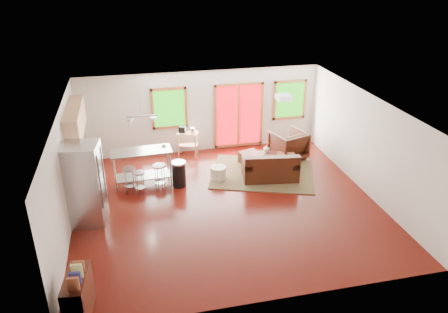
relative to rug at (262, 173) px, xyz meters
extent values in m
cube|color=#350905|center=(-1.40, -1.43, -0.02)|extent=(7.50, 7.00, 0.02)
cube|color=silver|center=(-1.40, -1.43, 2.60)|extent=(7.50, 7.00, 0.02)
cube|color=beige|center=(-1.40, 2.08, 1.29)|extent=(7.50, 0.02, 2.60)
cube|color=beige|center=(-5.16, -1.43, 1.29)|extent=(0.02, 7.00, 2.60)
cube|color=beige|center=(2.36, -1.43, 1.29)|extent=(0.02, 7.00, 2.60)
cube|color=beige|center=(-1.40, -4.94, 1.29)|extent=(7.50, 0.02, 2.60)
cube|color=#18630C|center=(-2.40, 2.03, 1.49)|extent=(0.94, 0.02, 1.14)
cube|color=#964A27|center=(-2.40, 2.03, 2.10)|extent=(1.10, 0.05, 0.08)
cube|color=#964A27|center=(-2.40, 2.03, 0.88)|extent=(1.10, 0.05, 0.08)
cube|color=#964A27|center=(-2.91, 2.03, 1.49)|extent=(0.08, 0.05, 1.30)
cube|color=#964A27|center=(-1.89, 2.03, 1.49)|extent=(0.08, 0.05, 1.30)
cube|color=#CB0009|center=(-0.20, 2.03, 1.09)|extent=(1.44, 0.02, 1.94)
cube|color=#964A27|center=(-0.20, 2.03, 2.10)|extent=(1.60, 0.05, 0.08)
cube|color=#964A27|center=(-0.20, 2.03, 0.08)|extent=(1.60, 0.05, 0.08)
cube|color=#964A27|center=(-0.96, 2.03, 1.09)|extent=(0.08, 0.05, 2.10)
cube|color=#964A27|center=(0.56, 2.03, 1.09)|extent=(0.08, 0.05, 2.10)
cube|color=#964A27|center=(-0.20, 2.03, 1.09)|extent=(0.08, 0.05, 1.94)
cube|color=#18630C|center=(1.50, 2.03, 1.49)|extent=(0.94, 0.02, 1.14)
cube|color=#964A27|center=(1.50, 2.03, 2.10)|extent=(1.10, 0.05, 0.08)
cube|color=#964A27|center=(1.50, 2.03, 0.88)|extent=(1.10, 0.05, 0.08)
cube|color=#964A27|center=(0.99, 2.03, 1.49)|extent=(0.08, 0.05, 1.30)
cube|color=#964A27|center=(2.01, 2.03, 1.49)|extent=(0.08, 0.05, 1.30)
cube|color=#385031|center=(0.00, 0.00, 0.00)|extent=(3.45, 3.05, 0.03)
cube|color=black|center=(0.11, -0.30, 0.20)|extent=(1.63, 1.08, 0.43)
cube|color=black|center=(0.06, -0.63, 0.60)|extent=(1.54, 0.43, 0.39)
cube|color=black|center=(-0.54, -0.20, 0.49)|extent=(0.33, 0.88, 0.16)
cube|color=black|center=(0.76, -0.40, 0.49)|extent=(0.33, 0.88, 0.16)
cube|color=black|center=(-0.21, -0.20, 0.47)|extent=(0.71, 0.65, 0.12)
cube|color=black|center=(0.45, -0.30, 0.47)|extent=(0.71, 0.65, 0.12)
cube|color=#35140C|center=(0.27, 0.48, 0.34)|extent=(1.04, 0.78, 0.04)
cube|color=#35140C|center=(-0.16, 0.38, 0.15)|extent=(0.07, 0.07, 0.33)
cube|color=#35140C|center=(0.59, 0.18, 0.15)|extent=(0.07, 0.07, 0.33)
cube|color=#35140C|center=(-0.05, 0.78, 0.15)|extent=(0.07, 0.07, 0.33)
cube|color=#35140C|center=(0.70, 0.57, 0.15)|extent=(0.07, 0.07, 0.33)
imported|color=black|center=(1.08, 0.86, 0.47)|extent=(1.17, 1.13, 0.98)
cube|color=black|center=(-0.17, 0.70, 0.17)|extent=(0.70, 0.70, 0.37)
cylinder|color=beige|center=(-1.33, -0.06, 0.18)|extent=(0.51, 0.51, 0.39)
imported|color=silver|center=(0.31, 0.64, 0.48)|extent=(0.26, 0.26, 0.19)
sphere|color=#D24A26|center=(0.35, 0.65, 0.64)|extent=(0.10, 0.10, 0.07)
sphere|color=#D24A26|center=(0.27, 0.63, 0.66)|extent=(0.10, 0.10, 0.07)
sphere|color=#D24A26|center=(0.33, 0.68, 0.68)|extent=(0.10, 0.10, 0.07)
imported|color=brown|center=(0.57, 0.39, 0.54)|extent=(0.22, 0.11, 0.31)
cube|color=tan|center=(-4.85, 0.27, 0.44)|extent=(0.60, 2.20, 0.90)
cube|color=black|center=(-4.85, 0.27, 0.91)|extent=(0.64, 2.24, 0.04)
cube|color=tan|center=(-4.97, 0.27, 1.94)|extent=(0.36, 2.20, 0.70)
cylinder|color=#B7BABC|center=(-4.85, -0.23, 1.02)|extent=(0.12, 0.12, 0.18)
cube|color=black|center=(-4.85, 0.67, 1.03)|extent=(0.22, 0.18, 0.20)
cube|color=#B7BABC|center=(-4.75, -1.48, 0.98)|extent=(0.89, 0.87, 1.98)
cube|color=gray|center=(-4.37, -1.53, 0.98)|extent=(0.12, 0.72, 1.94)
cylinder|color=gray|center=(-4.38, -1.77, 1.14)|extent=(0.03, 0.03, 1.32)
cylinder|color=gray|center=(-4.32, -1.29, 1.14)|extent=(0.03, 0.03, 1.32)
cube|color=#B7BABC|center=(-3.40, 0.11, 0.98)|extent=(1.64, 0.72, 0.04)
cube|color=gray|center=(-3.40, 0.11, 0.25)|extent=(1.53, 0.63, 0.03)
cylinder|color=gray|center=(-4.12, -0.17, 0.47)|extent=(0.04, 0.04, 0.98)
cylinder|color=gray|center=(-2.66, -0.11, 0.47)|extent=(0.04, 0.04, 0.98)
cylinder|color=gray|center=(-4.14, 0.32, 0.47)|extent=(0.04, 0.04, 0.98)
cylinder|color=gray|center=(-2.68, 0.39, 0.47)|extent=(0.04, 0.04, 0.98)
imported|color=silver|center=(-2.78, 0.25, 1.00)|extent=(0.16, 0.14, 0.13)
cylinder|color=#B7BABC|center=(-3.76, -0.28, 0.69)|extent=(0.36, 0.36, 0.04)
cylinder|color=gray|center=(-3.66, -0.19, 0.33)|extent=(0.03, 0.03, 0.68)
cylinder|color=gray|center=(-3.85, -0.18, 0.33)|extent=(0.03, 0.03, 0.68)
cylinder|color=gray|center=(-3.86, -0.37, 0.33)|extent=(0.03, 0.03, 0.68)
cylinder|color=gray|center=(-3.67, -0.38, 0.33)|extent=(0.03, 0.03, 0.68)
cylinder|color=gray|center=(-3.76, -0.28, 0.21)|extent=(0.33, 0.33, 0.02)
cylinder|color=#B7BABC|center=(-3.51, -0.39, 0.61)|extent=(0.37, 0.37, 0.04)
cylinder|color=gray|center=(-3.45, -0.29, 0.29)|extent=(0.03, 0.03, 0.60)
cylinder|color=gray|center=(-3.61, -0.34, 0.29)|extent=(0.03, 0.03, 0.60)
cylinder|color=gray|center=(-3.57, -0.49, 0.29)|extent=(0.03, 0.03, 0.60)
cylinder|color=gray|center=(-3.41, -0.45, 0.29)|extent=(0.03, 0.03, 0.60)
cylinder|color=gray|center=(-3.51, -0.39, 0.18)|extent=(0.34, 0.34, 0.01)
cylinder|color=#B7BABC|center=(-2.97, -0.27, 0.69)|extent=(0.43, 0.43, 0.04)
cylinder|color=gray|center=(-2.91, -0.15, 0.33)|extent=(0.03, 0.03, 0.68)
cylinder|color=gray|center=(-3.09, -0.21, 0.33)|extent=(0.03, 0.03, 0.68)
cylinder|color=gray|center=(-3.03, -0.39, 0.33)|extent=(0.03, 0.03, 0.68)
cylinder|color=gray|center=(-2.85, -0.33, 0.33)|extent=(0.03, 0.03, 0.68)
cylinder|color=gray|center=(-2.97, -0.27, 0.21)|extent=(0.39, 0.39, 0.02)
cylinder|color=black|center=(-2.44, -0.18, 0.32)|extent=(0.50, 0.50, 0.67)
cylinder|color=#B7BABC|center=(-2.44, -0.18, 0.67)|extent=(0.51, 0.51, 0.06)
cube|color=tan|center=(-1.90, 1.77, 0.73)|extent=(0.73, 0.60, 0.04)
cube|color=tan|center=(-1.90, 1.77, 0.34)|extent=(0.69, 0.56, 0.03)
cube|color=tan|center=(-2.21, 1.71, 0.36)|extent=(0.05, 0.05, 0.75)
cube|color=tan|center=(-1.71, 1.53, 0.36)|extent=(0.05, 0.05, 0.75)
cube|color=tan|center=(-2.10, 2.02, 0.36)|extent=(0.05, 0.05, 0.75)
cube|color=tan|center=(-1.59, 1.83, 0.36)|extent=(0.05, 0.05, 0.75)
cube|color=black|center=(-2.05, 1.83, 0.85)|extent=(0.25, 0.24, 0.20)
cylinder|color=#B7BABC|center=(-1.75, 1.72, 0.83)|extent=(0.18, 0.18, 0.16)
cube|color=#35140C|center=(-4.75, -4.52, 0.40)|extent=(0.46, 0.97, 0.83)
cube|color=brown|center=(-4.74, -4.84, 0.94)|extent=(0.19, 0.07, 0.25)
cube|color=navy|center=(-4.72, -4.68, 0.93)|extent=(0.19, 0.07, 0.23)
cube|color=#C4C06A|center=(-4.70, -4.53, 0.95)|extent=(0.19, 0.07, 0.27)
cube|color=brown|center=(-4.68, -4.37, 0.92)|extent=(0.19, 0.07, 0.21)
cube|color=white|center=(0.20, -0.83, 2.52)|extent=(0.35, 0.35, 0.12)
cylinder|color=gray|center=(-3.30, 0.07, 2.29)|extent=(0.02, 0.02, 0.60)
cube|color=gray|center=(-3.30, 0.07, 1.99)|extent=(0.80, 0.04, 0.03)
cone|color=#B7BABC|center=(-3.60, 0.07, 1.87)|extent=(0.18, 0.18, 0.14)
cone|color=#B7BABC|center=(-3.00, 0.07, 1.87)|extent=(0.18, 0.18, 0.14)
camera|label=1|loc=(-3.59, -10.74, 5.75)|focal=35.00mm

